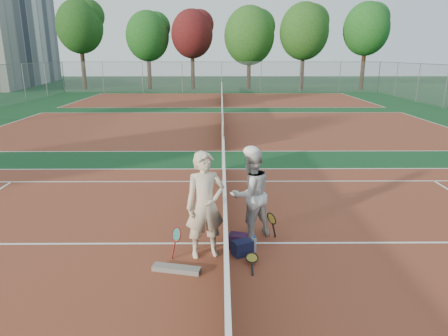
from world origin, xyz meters
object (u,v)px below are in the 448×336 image
Objects in this scene: net_main at (225,220)px; racket_red at (177,242)px; water_bottle at (254,245)px; racket_black_held at (271,226)px; sports_bag_navy at (243,248)px; sports_bag_purple at (238,241)px; player_b at (250,194)px; racket_spare at (252,259)px; player_a at (205,205)px.

net_main is 1.08m from racket_red.
water_bottle is (0.57, -0.37, -0.36)m from net_main.
net_main is 18.83× the size of racket_black_held.
sports_bag_purple is at bearing 104.03° from sports_bag_navy.
sports_bag_purple is (-0.07, 0.27, 0.00)m from sports_bag_navy.
water_bottle is (0.04, -0.71, -0.80)m from player_b.
racket_spare is at bearing -100.47° from water_bottle.
racket_black_held is 0.82m from sports_bag_purple.
net_main reaches higher than sports_bag_navy.
player_a is at bearing -179.57° from sports_bag_navy.
racket_spare is at bearing -63.30° from sports_bag_navy.
player_b is 5.22× the size of sports_bag_purple.
player_a reaches higher than water_bottle.
racket_black_held is at bearing 132.42° from player_b.
racket_spare is (0.86, -0.31, -0.95)m from player_a.
racket_red is 1.94× the size of water_bottle.
player_b reaches higher than racket_black_held.
racket_black_held is at bearing 11.48° from player_a.
racket_black_held is 1.12m from racket_spare.
player_a is 1.22m from player_b.
player_b is 3.24× the size of racket_red.
racket_red is 1.50m from water_bottle.
sports_bag_navy is at bearing 29.04° from racket_spare.
racket_spare is (-0.04, -1.13, -0.88)m from player_b.
sports_bag_navy is at bearing -15.37° from player_a.
player_b is 1.07m from water_bottle.
racket_black_held is (0.43, -0.13, -0.65)m from player_b.
net_main is at bearing 36.65° from player_a.
player_b is 5.16× the size of sports_bag_navy.
racket_spare is 1.64× the size of sports_bag_purple.
racket_black_held is at bearing -23.09° from racket_spare.
net_main is 5.39× the size of player_a.
racket_black_held is 0.71m from water_bottle.
sports_bag_purple is at bearing 150.98° from water_bottle.
sports_bag_purple is at bearing 7.97° from player_a.
player_a reaches higher than racket_black_held.
player_a is 5.55× the size of sports_bag_navy.
net_main is 0.79m from player_a.
water_bottle is at bearing -8.12° from racket_spare.
player_a reaches higher than racket_red.
racket_spare is (1.40, -0.26, -0.22)m from racket_red.
net_main is at bearing 125.41° from sports_bag_navy.
racket_red is 1.23m from sports_bag_purple.
sports_bag_navy is (-0.19, -0.82, -0.80)m from player_b.
racket_spare is 0.63m from sports_bag_purple.
player_a is at bearing -173.19° from water_bottle.
player_a is 5.62× the size of sports_bag_purple.
sports_bag_purple reaches higher than sports_bag_navy.
racket_black_held reaches higher than sports_bag_navy.
racket_black_held reaches higher than sports_bag_purple.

